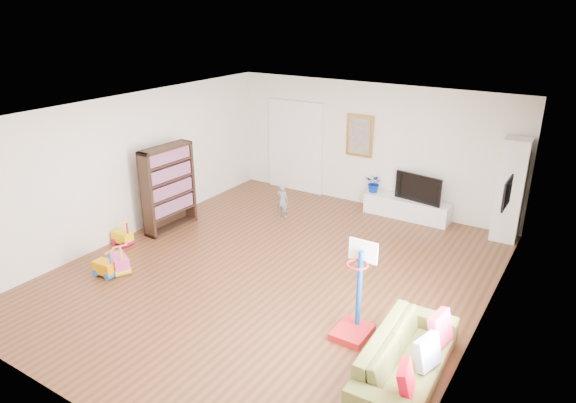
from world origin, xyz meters
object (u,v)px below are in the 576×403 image
Objects in this scene: bookshelf at (169,188)px; sofa at (406,358)px; basketball_hoop at (354,292)px; media_console at (407,208)px.

bookshelf reaches higher than sofa.
bookshelf is at bearing 164.45° from basketball_hoop.
media_console is 5.13m from sofa.
basketball_hoop is at bearing -79.09° from media_console.
basketball_hoop is at bearing 62.16° from sofa.
bookshelf is 4.82m from basketball_hoop.
bookshelf is 5.84m from sofa.
bookshelf reaches higher than media_console.
sofa is at bearing -15.53° from bookshelf.
media_console is at bearing 17.84° from sofa.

